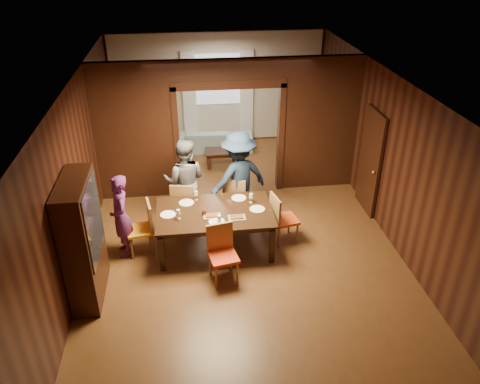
{
  "coord_description": "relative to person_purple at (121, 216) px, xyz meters",
  "views": [
    {
      "loc": [
        -0.9,
        -7.49,
        5.04
      ],
      "look_at": [
        -0.02,
        -0.4,
        1.05
      ],
      "focal_mm": 35.0,
      "sensor_mm": 36.0,
      "label": 1
    }
  ],
  "objects": [
    {
      "name": "chair_far_l",
      "position": [
        1.09,
        0.79,
        -0.28
      ],
      "size": [
        0.52,
        0.52,
        0.97
      ],
      "primitive_type": null,
      "rotation": [
        0.0,
        0.0,
        2.94
      ],
      "color": "#D45A14",
      "rests_on": "floor"
    },
    {
      "name": "chair_left",
      "position": [
        0.28,
        0.01,
        -0.28
      ],
      "size": [
        0.51,
        0.51,
        0.97
      ],
      "primitive_type": null,
      "rotation": [
        0.0,
        0.0,
        -1.4
      ],
      "color": "orange",
      "rests_on": "floor"
    },
    {
      "name": "serving_bowl",
      "position": [
        1.76,
        0.1,
        0.03
      ],
      "size": [
        0.28,
        0.28,
        0.07
      ],
      "primitive_type": "imported",
      "color": "black",
      "rests_on": "dining_table"
    },
    {
      "name": "sofa",
      "position": [
        1.94,
        4.34,
        -0.48
      ],
      "size": [
        1.98,
        0.87,
        0.57
      ],
      "primitive_type": "imported",
      "rotation": [
        0.0,
        0.0,
        3.09
      ],
      "color": "#8FB0BC",
      "rests_on": "floor"
    },
    {
      "name": "coffee_table",
      "position": [
        2.04,
        3.36,
        -0.56
      ],
      "size": [
        0.8,
        0.5,
        0.4
      ],
      "primitive_type": "cube",
      "color": "black",
      "rests_on": "floor"
    },
    {
      "name": "wineglass_left",
      "position": [
        0.99,
        -0.2,
        0.09
      ],
      "size": [
        0.08,
        0.08,
        0.18
      ],
      "primitive_type": null,
      "color": "silver",
      "rests_on": "dining_table"
    },
    {
      "name": "dining_table",
      "position": [
        1.61,
        -0.03,
        -0.38
      ],
      "size": [
        2.03,
        1.26,
        0.76
      ],
      "primitive_type": "cube",
      "color": "black",
      "rests_on": "floor"
    },
    {
      "name": "platter_a",
      "position": [
        1.56,
        -0.19,
        0.02
      ],
      "size": [
        0.3,
        0.2,
        0.04
      ],
      "primitive_type": "cube",
      "color": "gray",
      "rests_on": "dining_table"
    },
    {
      "name": "wineglass_far",
      "position": [
        1.31,
        0.42,
        0.09
      ],
      "size": [
        0.08,
        0.08,
        0.18
      ],
      "primitive_type": null,
      "color": "white",
      "rests_on": "dining_table"
    },
    {
      "name": "chair_right",
      "position": [
        2.89,
        0.03,
        -0.28
      ],
      "size": [
        0.52,
        0.52,
        0.97
      ],
      "primitive_type": null,
      "rotation": [
        0.0,
        0.0,
        1.78
      ],
      "color": "#D54314",
      "rests_on": "floor"
    },
    {
      "name": "chair_near",
      "position": [
        1.67,
        -0.95,
        -0.28
      ],
      "size": [
        0.52,
        0.52,
        0.97
      ],
      "primitive_type": null,
      "rotation": [
        0.0,
        0.0,
        0.2
      ],
      "color": "red",
      "rests_on": "floor"
    },
    {
      "name": "curtain_right",
      "position": [
        2.84,
        4.89,
        0.49
      ],
      "size": [
        0.35,
        0.06,
        2.4
      ],
      "primitive_type": "cube",
      "color": "white",
      "rests_on": "back_wall"
    },
    {
      "name": "room_walls",
      "position": [
        2.09,
        2.38,
        0.74
      ],
      "size": [
        5.52,
        9.01,
        2.9
      ],
      "color": "black",
      "rests_on": "floor"
    },
    {
      "name": "platter_b",
      "position": [
        1.97,
        -0.3,
        0.02
      ],
      "size": [
        0.3,
        0.2,
        0.04
      ],
      "primitive_type": "cube",
      "color": "gray",
      "rests_on": "dining_table"
    },
    {
      "name": "plate_near",
      "position": [
        1.62,
        -0.37,
        0.0
      ],
      "size": [
        0.27,
        0.27,
        0.01
      ],
      "primitive_type": "cylinder",
      "color": "white",
      "rests_on": "dining_table"
    },
    {
      "name": "person_grey",
      "position": [
        1.12,
        0.98,
        0.1
      ],
      "size": [
        0.92,
        0.77,
        1.72
      ],
      "primitive_type": "imported",
      "rotation": [
        0.0,
        0.0,
        2.98
      ],
      "color": "slate",
      "rests_on": "floor"
    },
    {
      "name": "ceiling",
      "position": [
        2.09,
        0.49,
        2.14
      ],
      "size": [
        5.5,
        9.0,
        0.02
      ],
      "primitive_type": "cube",
      "color": "silver",
      "rests_on": "room_walls"
    },
    {
      "name": "tumbler",
      "position": [
        1.66,
        -0.39,
        0.07
      ],
      "size": [
        0.07,
        0.07,
        0.14
      ],
      "primitive_type": "cylinder",
      "color": "white",
      "rests_on": "dining_table"
    },
    {
      "name": "person_purple",
      "position": [
        0.0,
        0.0,
        0.0
      ],
      "size": [
        0.5,
        0.63,
        1.52
      ],
      "primitive_type": "imported",
      "rotation": [
        0.0,
        0.0,
        -1.29
      ],
      "color": "#58205F",
      "rests_on": "floor"
    },
    {
      "name": "plate_far_r",
      "position": [
        2.09,
        0.37,
        0.0
      ],
      "size": [
        0.27,
        0.27,
        0.01
      ],
      "primitive_type": "cylinder",
      "color": "silver",
      "rests_on": "dining_table"
    },
    {
      "name": "plate_right",
      "position": [
        2.36,
        -0.05,
        0.0
      ],
      "size": [
        0.27,
        0.27,
        0.01
      ],
      "primitive_type": "cylinder",
      "color": "silver",
      "rests_on": "dining_table"
    },
    {
      "name": "door_right",
      "position": [
        4.79,
        0.99,
        0.29
      ],
      "size": [
        0.06,
        0.9,
        2.1
      ],
      "primitive_type": "cube",
      "color": "black",
      "rests_on": "floor"
    },
    {
      "name": "plate_far_l",
      "position": [
        1.13,
        0.32,
        0.0
      ],
      "size": [
        0.27,
        0.27,
        0.01
      ],
      "primitive_type": "cylinder",
      "color": "silver",
      "rests_on": "dining_table"
    },
    {
      "name": "person_navy",
      "position": [
        2.14,
        0.88,
        0.16
      ],
      "size": [
        1.37,
        1.11,
        1.85
      ],
      "primitive_type": "imported",
      "rotation": [
        0.0,
        0.0,
        3.55
      ],
      "color": "#19273E",
      "rests_on": "floor"
    },
    {
      "name": "plate_left",
      "position": [
        0.8,
        -0.04,
        0.0
      ],
      "size": [
        0.27,
        0.27,
        0.01
      ],
      "primitive_type": "cylinder",
      "color": "white",
      "rests_on": "dining_table"
    },
    {
      "name": "curtain_left",
      "position": [
        1.34,
        4.89,
        0.49
      ],
      "size": [
        0.35,
        0.06,
        2.4
      ],
      "primitive_type": "cube",
      "color": "white",
      "rests_on": "back_wall"
    },
    {
      "name": "condiment_jar",
      "position": [
        1.43,
        -0.11,
        0.05
      ],
      "size": [
        0.08,
        0.08,
        0.11
      ],
      "primitive_type": null,
      "color": "#512912",
      "rests_on": "dining_table"
    },
    {
      "name": "window_far",
      "position": [
        2.09,
        4.93,
        0.94
      ],
      "size": [
        1.2,
        0.03,
        1.3
      ],
      "primitive_type": "cube",
      "color": "silver",
      "rests_on": "back_wall"
    },
    {
      "name": "wineglass_right",
      "position": [
        2.29,
        0.2,
        0.09
      ],
      "size": [
        0.08,
        0.08,
        0.18
      ],
      "primitive_type": null,
      "color": "silver",
      "rests_on": "dining_table"
    },
    {
      "name": "hutch",
      "position": [
        -0.44,
        -1.01,
        0.24
      ],
      "size": [
        0.4,
        1.2,
        2.0
      ],
      "primitive_type": "cube",
      "color": "black",
      "rests_on": "floor"
    },
    {
      "name": "chair_far_r",
      "position": [
        2.08,
        0.89,
        -0.28
      ],
      "size": [
        0.53,
        0.53,
        0.97
      ],
      "primitive_type": null,
      "rotation": [
        0.0,
        0.0,
        2.9
      ],
      "color": "#E65415",
      "rests_on": "floor"
    },
    {
      "name": "floor",
      "position": [
        2.09,
        0.49,
        -0.76
      ],
      "size": [
        9.0,
        9.0,
        0.0
      ],
      "primitive_type": "plane",
      "color": "#573618",
      "rests_on": "ground"
    }
  ]
}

